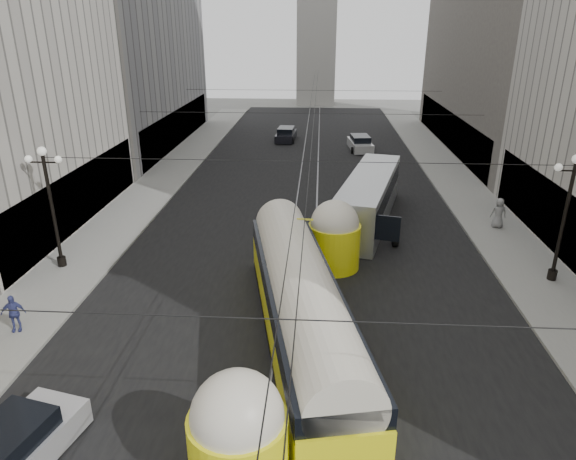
# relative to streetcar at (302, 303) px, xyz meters

# --- Properties ---
(road) EXTENTS (20.00, 85.00, 0.02)m
(road) POSITION_rel_streetcar_xyz_m (-0.28, 20.56, -1.84)
(road) COLOR black
(road) RESTS_ON ground
(sidewalk_left) EXTENTS (4.00, 72.00, 0.15)m
(sidewalk_left) POSITION_rel_streetcar_xyz_m (-12.28, 24.06, -1.77)
(sidewalk_left) COLOR gray
(sidewalk_left) RESTS_ON ground
(sidewalk_right) EXTENTS (4.00, 72.00, 0.15)m
(sidewalk_right) POSITION_rel_streetcar_xyz_m (11.72, 24.06, -1.77)
(sidewalk_right) COLOR gray
(sidewalk_right) RESTS_ON ground
(rail_left) EXTENTS (0.12, 85.00, 0.04)m
(rail_left) POSITION_rel_streetcar_xyz_m (-1.03, 20.56, -1.84)
(rail_left) COLOR gray
(rail_left) RESTS_ON ground
(rail_right) EXTENTS (0.12, 85.00, 0.04)m
(rail_right) POSITION_rel_streetcar_xyz_m (0.47, 20.56, -1.84)
(rail_right) COLOR gray
(rail_right) RESTS_ON ground
(distant_tower) EXTENTS (6.00, 6.00, 31.36)m
(distant_tower) POSITION_rel_streetcar_xyz_m (-0.28, 68.06, 13.13)
(distant_tower) COLOR #B2AFA8
(distant_tower) RESTS_ON ground
(lamppost_left_mid) EXTENTS (1.86, 0.44, 6.37)m
(lamppost_left_mid) POSITION_rel_streetcar_xyz_m (-12.88, 6.06, 1.90)
(lamppost_left_mid) COLOR black
(lamppost_left_mid) RESTS_ON sidewalk_left
(lamppost_right_mid) EXTENTS (1.86, 0.44, 6.37)m
(lamppost_right_mid) POSITION_rel_streetcar_xyz_m (12.32, 6.06, 1.90)
(lamppost_right_mid) COLOR black
(lamppost_right_mid) RESTS_ON sidewalk_right
(catenary) EXTENTS (25.00, 72.00, 0.23)m
(catenary) POSITION_rel_streetcar_xyz_m (-0.17, 19.55, 4.04)
(catenary) COLOR black
(catenary) RESTS_ON ground
(streetcar) EXTENTS (5.59, 16.89, 3.77)m
(streetcar) POSITION_rel_streetcar_xyz_m (0.00, 0.00, 0.00)
(streetcar) COLOR #FFF916
(streetcar) RESTS_ON ground
(city_bus) EXTENTS (5.32, 12.46, 3.07)m
(city_bus) POSITION_rel_streetcar_xyz_m (3.81, 14.11, -0.16)
(city_bus) COLOR #AAADAF
(city_bus) RESTS_ON ground
(sedan_silver) EXTENTS (3.06, 5.18, 1.53)m
(sedan_silver) POSITION_rel_streetcar_xyz_m (-8.09, -7.04, -1.15)
(sedan_silver) COLOR #BBBAC0
(sedan_silver) RESTS_ON ground
(sedan_white_far) EXTENTS (2.49, 4.94, 1.50)m
(sedan_white_far) POSITION_rel_streetcar_xyz_m (4.70, 34.65, -1.16)
(sedan_white_far) COLOR silver
(sedan_white_far) RESTS_ON ground
(sedan_dark_far) EXTENTS (2.19, 4.73, 1.46)m
(sedan_dark_far) POSITION_rel_streetcar_xyz_m (-3.18, 38.79, -1.18)
(sedan_dark_far) COLOR black
(sedan_dark_far) RESTS_ON ground
(pedestrian_sidewalk_right) EXTENTS (0.99, 0.68, 1.90)m
(pedestrian_sidewalk_right) POSITION_rel_streetcar_xyz_m (11.80, 13.12, -0.74)
(pedestrian_sidewalk_right) COLOR gray
(pedestrian_sidewalk_right) RESTS_ON sidewalk_right
(pedestrian_sidewalk_left) EXTENTS (1.08, 0.80, 1.64)m
(pedestrian_sidewalk_left) POSITION_rel_streetcar_xyz_m (-11.87, -0.07, -0.87)
(pedestrian_sidewalk_left) COLOR #3E4588
(pedestrian_sidewalk_left) RESTS_ON sidewalk_left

